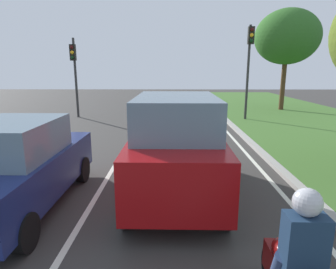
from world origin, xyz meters
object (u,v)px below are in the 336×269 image
object	(u,v)px
car_suv_ahead	(176,145)
car_sedan_left_lane	(18,166)
tree_roadside_far	(287,37)
traffic_light_overhead_left	(74,66)
rider_person	(303,241)
traffic_light_near_right	(249,56)

from	to	relation	value
car_suv_ahead	car_sedan_left_lane	bearing A→B (deg)	-165.68
car_suv_ahead	tree_roadside_far	xyz separation A→B (m)	(7.65, 14.06, 3.79)
traffic_light_overhead_left	tree_roadside_far	size ratio (longest dim) A/B	0.68
car_suv_ahead	tree_roadside_far	distance (m)	16.44
rider_person	tree_roadside_far	xyz separation A→B (m)	(6.46, 17.79, 3.76)
car_sedan_left_lane	car_suv_ahead	bearing A→B (deg)	14.10
car_suv_ahead	car_sedan_left_lane	size ratio (longest dim) A/B	1.05
car_sedan_left_lane	traffic_light_overhead_left	world-z (taller)	traffic_light_overhead_left
rider_person	traffic_light_near_right	bearing A→B (deg)	79.02
car_sedan_left_lane	traffic_light_overhead_left	xyz separation A→B (m)	(-2.56, 11.60, 2.13)
car_sedan_left_lane	traffic_light_near_right	xyz separation A→B (m)	(7.35, 10.74, 2.63)
car_sedan_left_lane	tree_roadside_far	distance (m)	18.84
rider_person	traffic_light_overhead_left	xyz separation A→B (m)	(-6.98, 14.54, 1.86)
rider_person	traffic_light_overhead_left	size ratio (longest dim) A/B	0.25
car_sedan_left_lane	tree_roadside_far	xyz separation A→B (m)	(10.87, 14.85, 4.03)
car_sedan_left_lane	traffic_light_overhead_left	size ratio (longest dim) A/B	0.94
traffic_light_near_right	car_sedan_left_lane	bearing A→B (deg)	-124.37
car_suv_ahead	traffic_light_near_right	world-z (taller)	traffic_light_near_right
rider_person	tree_roadside_far	world-z (taller)	tree_roadside_far
car_suv_ahead	rider_person	world-z (taller)	car_suv_ahead
traffic_light_overhead_left	rider_person	bearing A→B (deg)	-64.37
car_suv_ahead	rider_person	xyz separation A→B (m)	(1.19, -3.73, 0.02)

